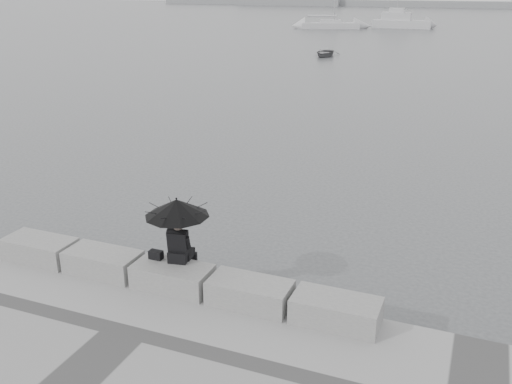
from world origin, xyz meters
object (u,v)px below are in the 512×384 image
at_px(sailboat_left, 330,25).
at_px(motor_cruiser, 402,22).
at_px(dinghy, 325,53).
at_px(seated_person, 177,214).

bearing_deg(sailboat_left, motor_cruiser, 8.18).
bearing_deg(motor_cruiser, dinghy, -94.90).
xyz_separation_m(seated_person, dinghy, (-8.66, 42.30, -1.75)).
relative_size(motor_cruiser, dinghy, 2.49).
relative_size(seated_person, motor_cruiser, 0.16).
relative_size(seated_person, dinghy, 0.41).
bearing_deg(motor_cruiser, sailboat_left, -156.55).
height_order(motor_cruiser, dinghy, motor_cruiser).
height_order(sailboat_left, dinghy, sailboat_left).
bearing_deg(motor_cruiser, seated_person, -87.54).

